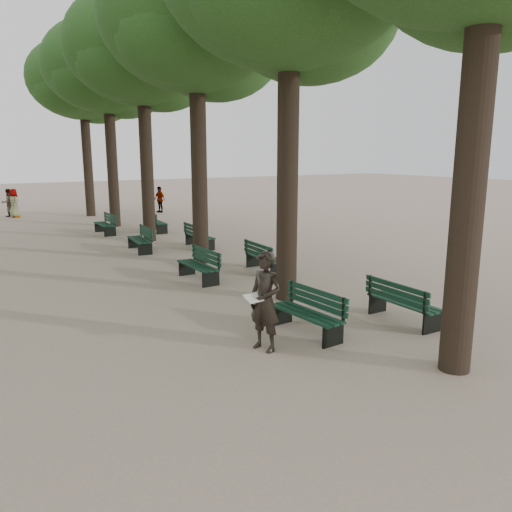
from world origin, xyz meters
TOP-DOWN VIEW (x-y plane):
  - ground at (0.00, 0.00)m, footprint 120.00×120.00m
  - tree_central_2 at (1.50, 8.00)m, footprint 6.00×6.00m
  - tree_central_3 at (1.50, 13.00)m, footprint 6.00×6.00m
  - tree_central_4 at (1.50, 18.00)m, footprint 6.00×6.00m
  - tree_central_5 at (1.50, 23.00)m, footprint 6.00×6.00m
  - bench_left_0 at (0.37, 0.68)m, footprint 0.69×1.83m
  - bench_left_1 at (0.37, 5.81)m, footprint 0.60×1.81m
  - bench_left_2 at (0.37, 10.95)m, footprint 0.72×1.84m
  - bench_left_3 at (0.37, 15.77)m, footprint 0.59×1.81m
  - bench_right_0 at (2.63, 0.16)m, footprint 0.60×1.81m
  - bench_right_1 at (2.63, 5.74)m, footprint 0.68×1.83m
  - bench_right_2 at (2.63, 10.49)m, footprint 0.59×1.81m
  - bench_right_3 at (2.63, 15.17)m, footprint 0.68×1.83m
  - man_with_map at (-0.78, 0.44)m, footprint 0.73×0.83m
  - pedestrian_d at (-2.40, 24.51)m, footprint 0.45×0.84m
  - pedestrian_a at (-2.64, 25.10)m, footprint 0.83×0.50m
  - pedestrian_c at (5.57, 22.47)m, footprint 0.59×0.99m

SIDE VIEW (x-z plane):
  - ground at x=0.00m, z-range 0.00..0.00m
  - bench_left_0 at x=0.37m, z-range -0.19..0.73m
  - bench_left_1 at x=0.37m, z-range -0.19..0.73m
  - bench_left_2 at x=0.37m, z-range -0.19..0.73m
  - bench_left_3 at x=0.37m, z-range -0.19..0.73m
  - bench_right_0 at x=2.63m, z-range -0.19..0.73m
  - bench_right_1 at x=2.63m, z-range -0.19..0.73m
  - bench_right_2 at x=2.63m, z-range -0.19..0.73m
  - bench_right_3 at x=2.63m, z-range -0.19..0.73m
  - pedestrian_a at x=-2.64m, z-range 0.00..1.60m
  - pedestrian_c at x=5.57m, z-range 0.00..1.60m
  - pedestrian_d at x=-2.40m, z-range 0.00..1.63m
  - man_with_map at x=-0.78m, z-range 0.00..1.89m
  - tree_central_2 at x=1.50m, z-range 2.68..12.63m
  - tree_central_3 at x=1.50m, z-range 2.68..12.63m
  - tree_central_4 at x=1.50m, z-range 2.68..12.63m
  - tree_central_5 at x=1.50m, z-range 2.68..12.63m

